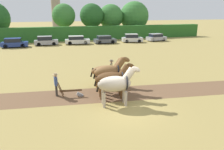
# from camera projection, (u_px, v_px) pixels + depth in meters

# --- Properties ---
(ground_plane) EXTENTS (240.00, 240.00, 0.00)m
(ground_plane) POSITION_uv_depth(u_px,v_px,m) (126.00, 108.00, 13.28)
(ground_plane) COLOR #998447
(plowed_furrow_strip) EXTENTS (30.63, 6.88, 0.01)m
(plowed_furrow_strip) POSITION_uv_depth(u_px,v_px,m) (43.00, 98.00, 14.79)
(plowed_furrow_strip) COLOR brown
(plowed_furrow_strip) RESTS_ON ground
(hedgerow) EXTENTS (60.21, 1.60, 2.77)m
(hedgerow) POSITION_uv_depth(u_px,v_px,m) (66.00, 34.00, 43.00)
(hedgerow) COLOR #286023
(hedgerow) RESTS_ON ground
(tree_center) EXTENTS (4.87, 4.87, 7.26)m
(tree_center) POSITION_uv_depth(u_px,v_px,m) (64.00, 16.00, 45.96)
(tree_center) COLOR #423323
(tree_center) RESTS_ON ground
(tree_center_right) EXTENTS (5.16, 5.16, 7.33)m
(tree_center_right) POSITION_uv_depth(u_px,v_px,m) (92.00, 16.00, 47.41)
(tree_center_right) COLOR brown
(tree_center_right) RESTS_ON ground
(tree_right) EXTENTS (5.55, 5.55, 7.26)m
(tree_right) POSITION_uv_depth(u_px,v_px,m) (111.00, 17.00, 49.76)
(tree_right) COLOR brown
(tree_right) RESTS_ON ground
(tree_far_right) EXTENTS (6.76, 6.76, 7.95)m
(tree_far_right) POSITION_uv_depth(u_px,v_px,m) (134.00, 16.00, 51.40)
(tree_far_right) COLOR #423323
(tree_far_right) RESTS_ON ground
(draft_horse_lead_left) EXTENTS (2.81, 1.29, 2.53)m
(draft_horse_lead_left) POSITION_uv_depth(u_px,v_px,m) (116.00, 84.00, 13.41)
(draft_horse_lead_left) COLOR #B2A38E
(draft_horse_lead_left) RESTS_ON ground
(draft_horse_lead_right) EXTENTS (2.83, 1.26, 2.44)m
(draft_horse_lead_right) POSITION_uv_depth(u_px,v_px,m) (113.00, 79.00, 14.59)
(draft_horse_lead_right) COLOR #513319
(draft_horse_lead_right) RESTS_ON ground
(draft_horse_trail_left) EXTENTS (2.75, 1.27, 2.62)m
(draft_horse_trail_left) POSITION_uv_depth(u_px,v_px,m) (110.00, 72.00, 15.73)
(draft_horse_trail_left) COLOR brown
(draft_horse_trail_left) RESTS_ON ground
(draft_horse_trail_right) EXTENTS (2.97, 1.16, 2.34)m
(draft_horse_trail_right) POSITION_uv_depth(u_px,v_px,m) (107.00, 71.00, 16.97)
(draft_horse_trail_right) COLOR brown
(draft_horse_trail_right) RESTS_ON ground
(plow) EXTENTS (1.75, 0.55, 1.13)m
(plow) POSITION_uv_depth(u_px,v_px,m) (73.00, 92.00, 15.03)
(plow) COLOR #4C331E
(plow) RESTS_ON ground
(farmer_at_plow) EXTENTS (0.41, 0.65, 1.64)m
(farmer_at_plow) POSITION_uv_depth(u_px,v_px,m) (56.00, 83.00, 15.00)
(farmer_at_plow) COLOR #38332D
(farmer_at_plow) RESTS_ON ground
(farmer_beside_team) EXTENTS (0.42, 0.62, 1.66)m
(farmer_beside_team) POSITION_uv_depth(u_px,v_px,m) (111.00, 68.00, 18.96)
(farmer_beside_team) COLOR #4C4C4C
(farmer_beside_team) RESTS_ON ground
(parked_car_center_left) EXTENTS (4.12, 1.85, 1.51)m
(parked_car_center_left) POSITION_uv_depth(u_px,v_px,m) (14.00, 43.00, 35.40)
(parked_car_center_left) COLOR navy
(parked_car_center_left) RESTS_ON ground
(parked_car_center) EXTENTS (3.99, 1.77, 1.57)m
(parked_car_center) POSITION_uv_depth(u_px,v_px,m) (46.00, 41.00, 37.73)
(parked_car_center) COLOR #9E9EA8
(parked_car_center) RESTS_ON ground
(parked_car_center_right) EXTENTS (4.48, 2.22, 1.48)m
(parked_car_center_right) POSITION_uv_depth(u_px,v_px,m) (77.00, 40.00, 38.86)
(parked_car_center_right) COLOR silver
(parked_car_center_right) RESTS_ON ground
(parked_car_right) EXTENTS (3.92, 1.80, 1.42)m
(parked_car_right) POSITION_uv_depth(u_px,v_px,m) (105.00, 40.00, 39.83)
(parked_car_right) COLOR #565B66
(parked_car_right) RESTS_ON ground
(parked_car_far_right) EXTENTS (4.10, 2.54, 1.56)m
(parked_car_far_right) POSITION_uv_depth(u_px,v_px,m) (132.00, 38.00, 41.38)
(parked_car_far_right) COLOR silver
(parked_car_far_right) RESTS_ON ground
(parked_car_end_right) EXTENTS (4.02, 2.22, 1.44)m
(parked_car_end_right) POSITION_uv_depth(u_px,v_px,m) (156.00, 37.00, 43.12)
(parked_car_end_right) COLOR #A8A8B2
(parked_car_end_right) RESTS_ON ground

